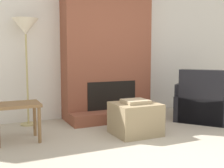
{
  "coord_description": "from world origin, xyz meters",
  "views": [
    {
      "loc": [
        -2.05,
        -2.23,
        1.15
      ],
      "look_at": [
        0.0,
        2.2,
        0.63
      ],
      "focal_mm": 45.0,
      "sensor_mm": 36.0,
      "label": 1
    }
  ],
  "objects_px": {
    "armchair": "(204,104)",
    "floor_lamp_left": "(26,31)",
    "side_table": "(17,110)",
    "ottoman": "(135,118)"
  },
  "relations": [
    {
      "from": "armchair",
      "to": "floor_lamp_left",
      "type": "relative_size",
      "value": 0.76
    },
    {
      "from": "armchair",
      "to": "side_table",
      "type": "distance_m",
      "value": 3.1
    },
    {
      "from": "side_table",
      "to": "floor_lamp_left",
      "type": "relative_size",
      "value": 0.34
    },
    {
      "from": "floor_lamp_left",
      "to": "armchair",
      "type": "bearing_deg",
      "value": -18.79
    },
    {
      "from": "floor_lamp_left",
      "to": "side_table",
      "type": "bearing_deg",
      "value": -106.72
    },
    {
      "from": "ottoman",
      "to": "floor_lamp_left",
      "type": "xyz_separation_m",
      "value": [
        -1.31,
        1.22,
        1.28
      ]
    },
    {
      "from": "ottoman",
      "to": "side_table",
      "type": "bearing_deg",
      "value": 167.25
    },
    {
      "from": "ottoman",
      "to": "floor_lamp_left",
      "type": "bearing_deg",
      "value": 137.09
    },
    {
      "from": "ottoman",
      "to": "floor_lamp_left",
      "type": "distance_m",
      "value": 2.2
    },
    {
      "from": "side_table",
      "to": "floor_lamp_left",
      "type": "height_order",
      "value": "floor_lamp_left"
    }
  ]
}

